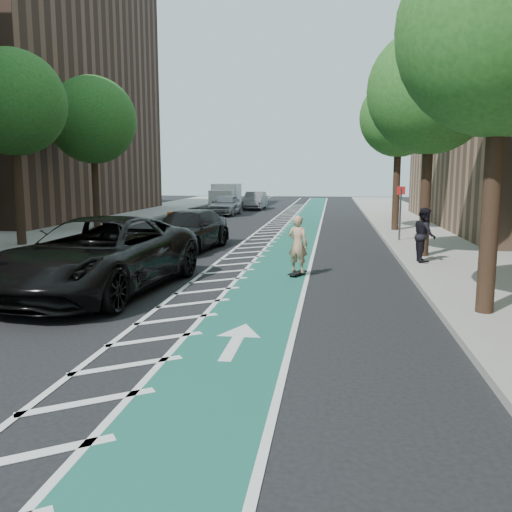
% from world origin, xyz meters
% --- Properties ---
extents(ground, '(120.00, 120.00, 0.00)m').
position_xyz_m(ground, '(0.00, 0.00, 0.00)').
color(ground, black).
rests_on(ground, ground).
extents(bike_lane, '(2.00, 90.00, 0.01)m').
position_xyz_m(bike_lane, '(3.00, 10.00, 0.01)').
color(bike_lane, '#195A54').
rests_on(bike_lane, ground).
extents(buffer_strip, '(1.40, 90.00, 0.01)m').
position_xyz_m(buffer_strip, '(1.50, 10.00, 0.01)').
color(buffer_strip, silver).
rests_on(buffer_strip, ground).
extents(sidewalk_right, '(5.00, 90.00, 0.15)m').
position_xyz_m(sidewalk_right, '(9.50, 10.00, 0.07)').
color(sidewalk_right, gray).
rests_on(sidewalk_right, ground).
extents(sidewalk_left, '(5.00, 90.00, 0.15)m').
position_xyz_m(sidewalk_left, '(-9.50, 10.00, 0.07)').
color(sidewalk_left, gray).
rests_on(sidewalk_left, ground).
extents(curb_right, '(0.12, 90.00, 0.16)m').
position_xyz_m(curb_right, '(7.05, 10.00, 0.08)').
color(curb_right, gray).
rests_on(curb_right, ground).
extents(curb_left, '(0.12, 90.00, 0.16)m').
position_xyz_m(curb_left, '(-7.05, 10.00, 0.08)').
color(curb_left, gray).
rests_on(curb_left, ground).
extents(building_left_far, '(14.00, 22.00, 18.00)m').
position_xyz_m(building_left_far, '(-17.50, 24.00, 9.00)').
color(building_left_far, brown).
rests_on(building_left_far, ground).
extents(tree_r_b, '(4.20, 4.20, 7.90)m').
position_xyz_m(tree_r_b, '(7.90, 0.00, 5.77)').
color(tree_r_b, '#382619').
rests_on(tree_r_b, ground).
extents(tree_r_c, '(4.20, 4.20, 7.90)m').
position_xyz_m(tree_r_c, '(7.90, 8.00, 5.77)').
color(tree_r_c, '#382619').
rests_on(tree_r_c, ground).
extents(tree_l_c, '(4.20, 4.20, 7.90)m').
position_xyz_m(tree_l_c, '(-7.90, 8.00, 5.77)').
color(tree_l_c, '#382619').
rests_on(tree_l_c, ground).
extents(tree_r_d, '(4.20, 4.20, 7.90)m').
position_xyz_m(tree_r_d, '(7.90, 16.00, 5.77)').
color(tree_r_d, '#382619').
rests_on(tree_r_d, ground).
extents(tree_l_d, '(4.20, 4.20, 7.90)m').
position_xyz_m(tree_l_d, '(-7.90, 16.00, 5.77)').
color(tree_l_d, '#382619').
rests_on(tree_l_d, ground).
extents(sign_post, '(0.35, 0.08, 2.47)m').
position_xyz_m(sign_post, '(7.60, 12.00, 1.35)').
color(sign_post, '#4C4C4C').
rests_on(sign_post, ground).
extents(skateboard, '(0.54, 0.85, 0.11)m').
position_xyz_m(skateboard, '(3.70, 3.83, 0.09)').
color(skateboard, black).
rests_on(skateboard, ground).
extents(skateboarder, '(0.73, 0.62, 1.70)m').
position_xyz_m(skateboarder, '(3.70, 3.83, 0.96)').
color(skateboarder, tan).
rests_on(skateboarder, skateboard).
extents(suv_near, '(3.86, 7.21, 1.93)m').
position_xyz_m(suv_near, '(-1.20, 0.90, 0.96)').
color(suv_near, black).
rests_on(suv_near, ground).
extents(suv_far, '(2.87, 5.67, 1.58)m').
position_xyz_m(suv_far, '(-1.00, 8.67, 0.79)').
color(suv_far, black).
rests_on(suv_far, ground).
extents(car_silver, '(1.93, 4.51, 1.52)m').
position_xyz_m(car_silver, '(-3.05, 26.85, 0.76)').
color(car_silver, '#9B9BA0').
rests_on(car_silver, ground).
extents(car_grey, '(1.59, 4.50, 1.48)m').
position_xyz_m(car_grey, '(-1.80, 33.24, 0.74)').
color(car_grey, slate).
rests_on(car_grey, ground).
extents(pedestrian, '(0.71, 0.89, 1.78)m').
position_xyz_m(pedestrian, '(7.70, 6.16, 1.04)').
color(pedestrian, black).
rests_on(pedestrian, sidewalk_right).
extents(box_truck, '(2.34, 5.00, 2.07)m').
position_xyz_m(box_truck, '(-4.99, 36.51, 0.95)').
color(box_truck, silver).
rests_on(box_truck, ground).
extents(barrel_a, '(0.66, 0.66, 0.90)m').
position_xyz_m(barrel_a, '(-3.52, 7.28, 0.43)').
color(barrel_a, orange).
rests_on(barrel_a, ground).
extents(barrel_b, '(0.66, 0.66, 0.91)m').
position_xyz_m(barrel_b, '(-2.60, 12.91, 0.43)').
color(barrel_b, '#F95A0D').
rests_on(barrel_b, ground).
extents(barrel_c, '(0.70, 0.70, 0.96)m').
position_xyz_m(barrel_c, '(-3.89, 16.30, 0.45)').
color(barrel_c, '#FA5F0D').
rests_on(barrel_c, ground).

